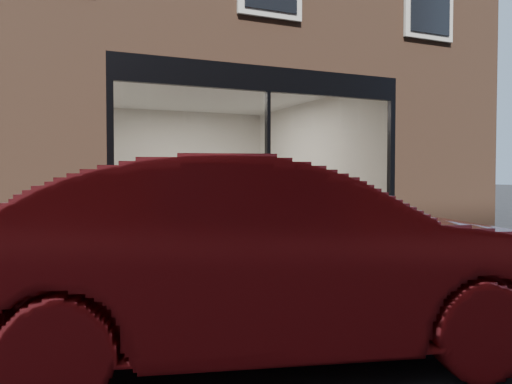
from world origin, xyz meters
name	(u,v)px	position (x,y,z in m)	size (l,w,h in m)	color
ground	(337,294)	(0.00, 0.00, 0.00)	(120.00, 120.00, 0.00)	black
sidewalk_near	(298,278)	(0.00, 1.00, 0.01)	(40.00, 2.00, 0.01)	gray
kerb_near	(339,290)	(0.00, -0.05, 0.06)	(40.00, 0.10, 0.12)	gray
host_building_pier_left	(22,170)	(-3.75, 8.00, 1.60)	(2.50, 12.00, 3.20)	brown
host_building_pier_right	(298,171)	(3.75, 8.00, 1.60)	(2.50, 12.00, 3.20)	brown
host_building_backfill	(152,171)	(0.00, 11.00, 1.60)	(5.00, 6.00, 3.20)	brown
cafe_floor	(210,242)	(0.00, 5.00, 0.02)	(6.00, 6.00, 0.00)	#2D2D30
cafe_ceiling	(210,95)	(0.00, 5.00, 3.19)	(6.00, 6.00, 0.00)	white
cafe_wall_back	(175,170)	(0.00, 7.99, 1.60)	(5.00, 5.00, 0.00)	silver
cafe_wall_left	(88,168)	(-2.49, 5.00, 1.60)	(6.00, 6.00, 0.00)	silver
cafe_wall_right	(311,169)	(2.49, 5.00, 1.60)	(6.00, 6.00, 0.00)	silver
storefront_kick	(268,257)	(0.00, 2.05, 0.15)	(5.00, 0.10, 0.30)	black
storefront_header	(268,79)	(0.00, 2.05, 3.00)	(5.00, 0.10, 0.40)	black
storefront_mullion	(268,170)	(0.00, 2.05, 1.55)	(0.06, 0.10, 2.50)	black
storefront_glass	(268,170)	(0.00, 2.02, 1.55)	(4.80, 4.80, 0.00)	white
banquette	(258,249)	(0.00, 2.45, 0.23)	(4.00, 0.55, 0.45)	#391915
person	(205,211)	(-0.85, 2.69, 0.87)	(0.64, 0.42, 1.75)	#A0B8D4
cafe_table_left	(170,216)	(-1.25, 3.47, 0.74)	(0.57, 0.57, 0.04)	black
cafe_table_right	(316,211)	(1.82, 3.63, 0.74)	(0.56, 0.56, 0.04)	black
cafe_chair_left	(152,245)	(-1.56, 3.55, 0.24)	(0.43, 0.43, 0.04)	black
cafe_chair_right	(263,237)	(0.69, 3.75, 0.24)	(0.43, 0.43, 0.04)	black
wall_poster	(90,176)	(-2.45, 5.09, 1.45)	(0.02, 0.61, 0.82)	white
parked_car	(268,257)	(-1.67, -1.57, 0.81)	(1.71, 4.89, 1.61)	maroon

